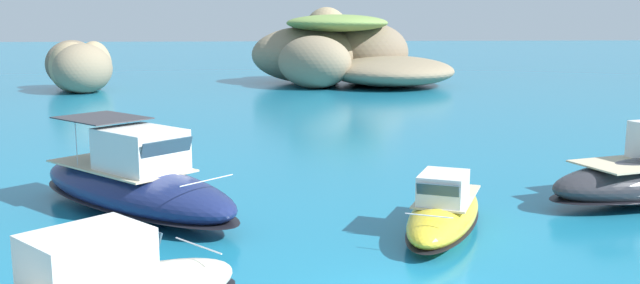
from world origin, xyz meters
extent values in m
ellipsoid|color=#84755B|center=(1.88, 57.87, 2.96)|extent=(12.31, 10.06, 5.92)
ellipsoid|color=#84755B|center=(9.81, 53.80, 1.48)|extent=(15.24, 17.01, 2.97)
ellipsoid|color=#9E8966|center=(3.87, 59.88, 3.96)|extent=(6.94, 8.57, 7.92)
ellipsoid|color=#84755B|center=(1.91, 51.55, 2.54)|extent=(9.53, 9.24, 5.07)
ellipsoid|color=#756651|center=(8.02, 58.13, 3.18)|extent=(9.96, 9.75, 6.35)
ellipsoid|color=olive|center=(4.55, 55.50, 6.24)|extent=(10.34, 9.40, 1.73)
ellipsoid|color=#9E8966|center=(-18.96, 52.05, 2.30)|extent=(3.88, 4.45, 4.59)
ellipsoid|color=#84755B|center=(-19.26, 48.91, 2.24)|extent=(7.13, 7.09, 4.49)
ellipsoid|color=#756651|center=(-21.30, 53.40, 2.33)|extent=(6.14, 5.92, 4.65)
ellipsoid|color=#9E8966|center=(-20.37, 49.62, 2.31)|extent=(5.76, 6.41, 4.61)
cube|color=silver|center=(-6.80, -1.13, 1.86)|extent=(2.81, 2.77, 1.13)
cube|color=#2D4756|center=(-5.96, -0.35, 1.97)|extent=(1.25, 1.33, 0.60)
cylinder|color=silver|center=(-4.78, 0.72, 1.45)|extent=(1.17, 1.27, 0.04)
ellipsoid|color=navy|center=(-7.69, 8.75, 0.84)|extent=(9.09, 9.15, 1.69)
ellipsoid|color=black|center=(-7.69, 8.75, 0.46)|extent=(9.28, 9.33, 0.20)
cube|color=#C6B793|center=(-8.21, 9.28, 1.56)|extent=(5.64, 5.66, 0.06)
cube|color=silver|center=(-7.34, 8.40, 2.28)|extent=(3.44, 3.44, 1.39)
cube|color=#2D4756|center=(-6.35, 7.40, 2.42)|extent=(1.59, 1.58, 0.74)
cylinder|color=silver|center=(-4.96, 6.00, 1.74)|extent=(1.51, 1.49, 0.04)
cube|color=#333338|center=(-8.91, 9.99, 3.15)|extent=(3.74, 3.75, 0.04)
cylinder|color=silver|center=(-8.17, 10.72, 2.35)|extent=(0.03, 0.03, 1.59)
cylinder|color=silver|center=(-9.65, 9.25, 2.35)|extent=(0.03, 0.03, 1.59)
ellipsoid|color=yellow|center=(2.39, 5.78, 0.55)|extent=(4.48, 6.63, 1.09)
ellipsoid|color=black|center=(2.39, 5.78, 0.30)|extent=(4.57, 6.76, 0.13)
cube|color=#C6B793|center=(2.60, 6.22, 1.01)|extent=(2.99, 3.89, 0.06)
cube|color=silver|center=(2.25, 5.49, 1.49)|extent=(1.99, 2.20, 0.90)
cube|color=#2D4756|center=(1.86, 4.66, 1.58)|extent=(1.22, 0.73, 0.48)
cylinder|color=silver|center=(1.32, 3.52, 1.19)|extent=(1.24, 0.61, 0.04)
camera|label=1|loc=(-3.29, -14.51, 6.56)|focal=38.38mm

